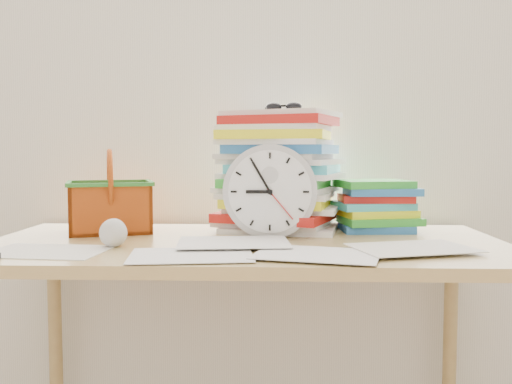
{
  "coord_description": "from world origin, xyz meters",
  "views": [
    {
      "loc": [
        0.08,
        0.07,
        0.99
      ],
      "look_at": [
        0.03,
        1.6,
        0.88
      ],
      "focal_mm": 40.0,
      "sensor_mm": 36.0,
      "label": 1
    }
  ],
  "objects_px": {
    "book_stack": "(376,206)",
    "basket": "(110,192)",
    "paper_stack": "(280,171)",
    "clock": "(270,191)",
    "desk": "(245,268)"
  },
  "relations": [
    {
      "from": "basket",
      "to": "paper_stack",
      "type": "bearing_deg",
      "value": -9.78
    },
    {
      "from": "desk",
      "to": "basket",
      "type": "bearing_deg",
      "value": 159.9
    },
    {
      "from": "paper_stack",
      "to": "desk",
      "type": "bearing_deg",
      "value": -113.45
    },
    {
      "from": "clock",
      "to": "basket",
      "type": "distance_m",
      "value": 0.49
    },
    {
      "from": "book_stack",
      "to": "basket",
      "type": "height_order",
      "value": "basket"
    },
    {
      "from": "desk",
      "to": "paper_stack",
      "type": "distance_m",
      "value": 0.35
    },
    {
      "from": "clock",
      "to": "basket",
      "type": "relative_size",
      "value": 1.07
    },
    {
      "from": "paper_stack",
      "to": "basket",
      "type": "relative_size",
      "value": 1.49
    },
    {
      "from": "desk",
      "to": "basket",
      "type": "xyz_separation_m",
      "value": [
        -0.41,
        0.15,
        0.2
      ]
    },
    {
      "from": "clock",
      "to": "book_stack",
      "type": "xyz_separation_m",
      "value": [
        0.32,
        0.15,
        -0.05
      ]
    },
    {
      "from": "paper_stack",
      "to": "book_stack",
      "type": "xyz_separation_m",
      "value": [
        0.29,
        -0.01,
        -0.1
      ]
    },
    {
      "from": "book_stack",
      "to": "basket",
      "type": "xyz_separation_m",
      "value": [
        -0.8,
        -0.06,
        0.04
      ]
    },
    {
      "from": "desk",
      "to": "clock",
      "type": "height_order",
      "value": "clock"
    },
    {
      "from": "desk",
      "to": "basket",
      "type": "relative_size",
      "value": 5.72
    },
    {
      "from": "book_stack",
      "to": "desk",
      "type": "bearing_deg",
      "value": -151.16
    }
  ]
}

